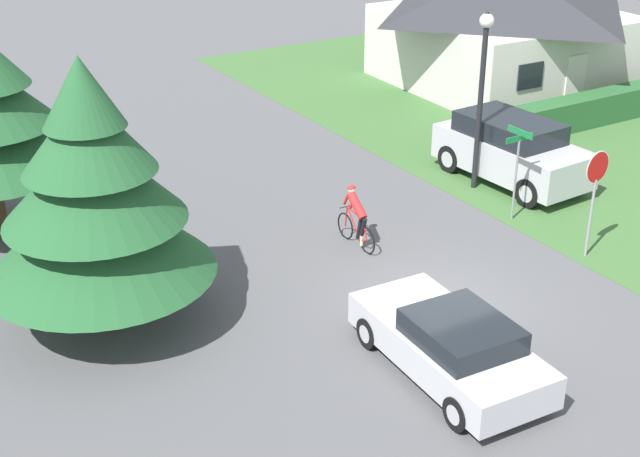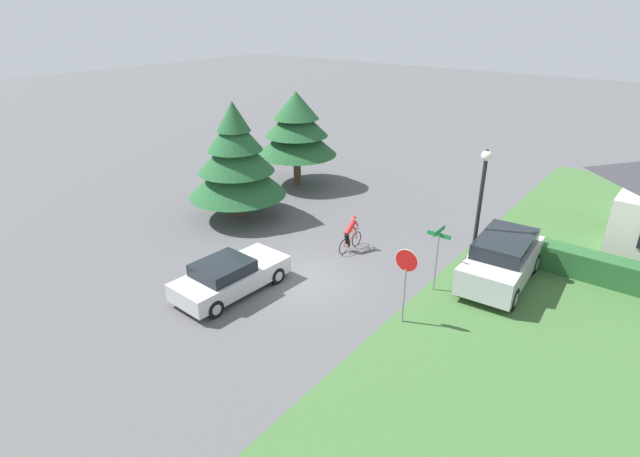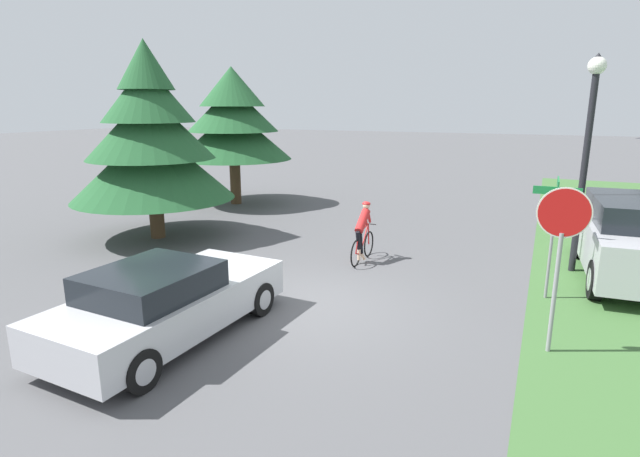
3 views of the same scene
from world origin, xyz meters
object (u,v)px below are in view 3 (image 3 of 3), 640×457
(parked_suv_right, at_px, (634,239))
(street_lamp, at_px, (589,134))
(sedan_left_lane, at_px, (166,302))
(street_name_sign, at_px, (554,216))
(conifer_tall_far, at_px, (233,120))
(stop_sign, at_px, (561,236))
(cyclist, at_px, (363,233))
(conifer_tall_near, at_px, (151,139))

(parked_suv_right, distance_m, street_lamp, 2.63)
(sedan_left_lane, bearing_deg, street_name_sign, -48.57)
(conifer_tall_far, bearing_deg, parked_suv_right, -17.01)
(parked_suv_right, xyz_separation_m, conifer_tall_far, (-13.56, 4.15, 2.41))
(sedan_left_lane, relative_size, street_lamp, 0.89)
(sedan_left_lane, distance_m, street_lamp, 9.87)
(sedan_left_lane, bearing_deg, street_lamp, -40.23)
(stop_sign, xyz_separation_m, street_lamp, (0.50, 4.76, 1.35))
(parked_suv_right, relative_size, street_name_sign, 1.89)
(cyclist, bearing_deg, conifer_tall_near, 93.02)
(sedan_left_lane, xyz_separation_m, parked_suv_right, (7.69, 6.77, 0.31))
(conifer_tall_near, distance_m, conifer_tall_far, 5.72)
(street_name_sign, bearing_deg, cyclist, 168.76)
(sedan_left_lane, height_order, conifer_tall_far, conifer_tall_far)
(parked_suv_right, distance_m, street_name_sign, 2.80)
(sedan_left_lane, height_order, cyclist, cyclist)
(cyclist, xyz_separation_m, street_name_sign, (4.38, -0.87, 1.02))
(parked_suv_right, distance_m, conifer_tall_far, 14.38)
(conifer_tall_near, bearing_deg, conifer_tall_far, 99.08)
(street_lamp, bearing_deg, cyclist, -164.84)
(cyclist, xyz_separation_m, stop_sign, (4.45, -3.42, 1.22))
(parked_suv_right, relative_size, conifer_tall_near, 0.82)
(cyclist, relative_size, conifer_tall_far, 0.31)
(cyclist, relative_size, conifer_tall_near, 0.29)
(stop_sign, bearing_deg, sedan_left_lane, 15.27)
(street_lamp, distance_m, conifer_tall_far, 13.00)
(street_name_sign, height_order, conifer_tall_far, conifer_tall_far)
(street_lamp, height_order, conifer_tall_far, conifer_tall_far)
(cyclist, height_order, street_lamp, street_lamp)
(sedan_left_lane, xyz_separation_m, cyclist, (1.56, 5.60, 0.08))
(stop_sign, distance_m, street_lamp, 4.97)
(street_name_sign, bearing_deg, conifer_tall_near, 177.05)
(sedan_left_lane, xyz_separation_m, street_name_sign, (5.94, 4.73, 1.10))
(street_name_sign, xyz_separation_m, conifer_tall_far, (-11.81, 6.20, 1.61))
(stop_sign, bearing_deg, street_name_sign, -93.19)
(street_name_sign, bearing_deg, street_lamp, 75.70)
(parked_suv_right, xyz_separation_m, street_name_sign, (-1.75, -2.05, 0.79))
(cyclist, xyz_separation_m, parked_suv_right, (6.13, 1.18, 0.23))
(sedan_left_lane, distance_m, parked_suv_right, 10.25)
(conifer_tall_far, bearing_deg, conifer_tall_near, -80.92)
(conifer_tall_far, bearing_deg, cyclist, -35.63)
(stop_sign, height_order, conifer_tall_near, conifer_tall_near)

